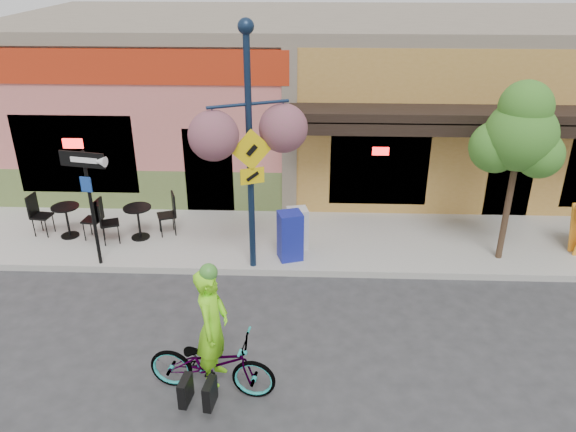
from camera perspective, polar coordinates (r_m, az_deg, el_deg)
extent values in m
plane|color=#2D2D30|center=(11.39, 4.58, -7.54)|extent=(90.00, 90.00, 0.00)
cube|color=#9E9B93|center=(13.08, 4.29, -2.48)|extent=(24.00, 3.00, 0.15)
cube|color=#A8A59E|center=(11.82, 4.50, -5.78)|extent=(24.00, 0.12, 0.15)
imported|color=maroon|center=(8.85, -7.76, -14.62)|extent=(2.06, 0.96, 1.04)
imported|color=#82F219|center=(8.58, -7.60, -12.45)|extent=(0.55, 0.75, 1.90)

